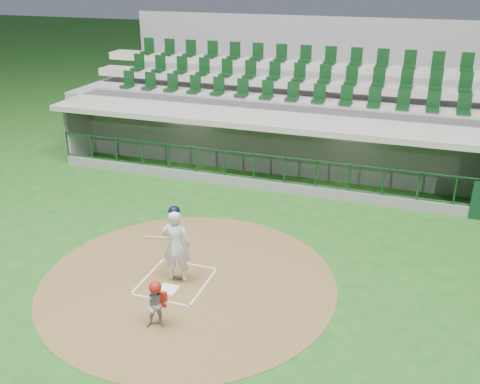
% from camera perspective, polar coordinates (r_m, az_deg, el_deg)
% --- Properties ---
extents(ground, '(120.00, 120.00, 0.00)m').
position_cam_1_polar(ground, '(13.53, -6.35, -8.81)').
color(ground, '#1B4E16').
rests_on(ground, ground).
extents(dirt_circle, '(7.20, 7.20, 0.01)m').
position_cam_1_polar(dirt_circle, '(13.26, -5.53, -9.46)').
color(dirt_circle, brown).
rests_on(dirt_circle, ground).
extents(home_plate, '(0.43, 0.43, 0.02)m').
position_cam_1_polar(home_plate, '(12.99, -7.68, -10.24)').
color(home_plate, white).
rests_on(home_plate, dirt_circle).
extents(batter_box_chalk, '(1.55, 1.80, 0.01)m').
position_cam_1_polar(batter_box_chalk, '(13.29, -6.91, -9.38)').
color(batter_box_chalk, white).
rests_on(batter_box_chalk, ground).
extents(dugout_structure, '(16.40, 3.70, 3.00)m').
position_cam_1_polar(dugout_structure, '(19.78, 3.43, 4.90)').
color(dugout_structure, slate).
rests_on(dugout_structure, ground).
extents(seating_deck, '(17.00, 6.72, 5.15)m').
position_cam_1_polar(seating_deck, '(22.55, 5.38, 8.34)').
color(seating_deck, gray).
rests_on(seating_deck, ground).
extents(batter, '(0.91, 0.92, 1.98)m').
position_cam_1_polar(batter, '(12.84, -6.86, -5.56)').
color(batter, silver).
rests_on(batter, dirt_circle).
extents(catcher, '(0.60, 0.54, 1.10)m').
position_cam_1_polar(catcher, '(11.56, -8.88, -11.74)').
color(catcher, '#94949A').
rests_on(catcher, dirt_circle).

